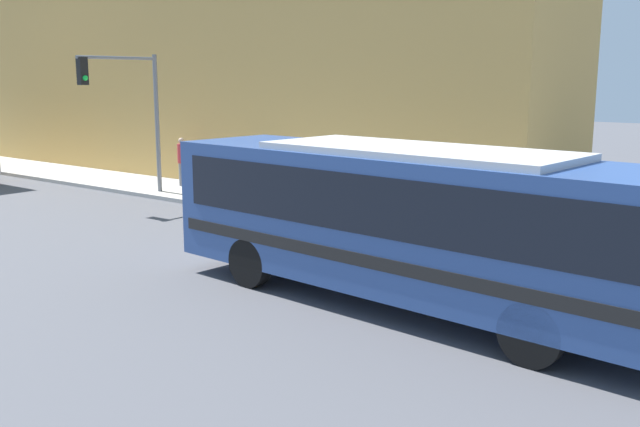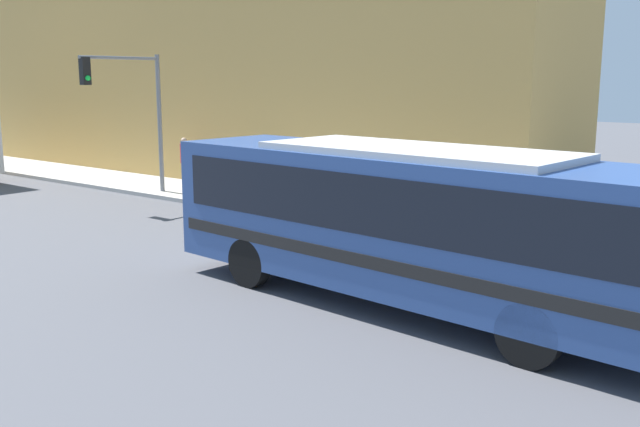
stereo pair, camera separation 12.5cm
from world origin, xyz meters
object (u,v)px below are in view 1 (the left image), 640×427
Objects in this scene: traffic_light_pole at (130,99)px; pedestrian_near_corner at (182,161)px; fire_hydrant at (384,213)px; pedestrian_mid_block at (233,166)px; city_bus at (414,216)px.

pedestrian_near_corner is at bearing 8.07° from traffic_light_pole.
fire_hydrant is at bearing -84.20° from traffic_light_pole.
pedestrian_mid_block is at bearing 76.88° from fire_hydrant.
traffic_light_pole is at bearing 142.71° from pedestrian_mid_block.
fire_hydrant is 10.47m from pedestrian_near_corner.
traffic_light_pole reaches higher than pedestrian_near_corner.
pedestrian_mid_block is at bearing 62.64° from city_bus.
pedestrian_near_corner is 1.04× the size of pedestrian_mid_block.
traffic_light_pole is (-1.01, 9.96, 3.06)m from fire_hydrant.
pedestrian_mid_block is (0.23, -2.52, -0.04)m from pedestrian_near_corner.
city_bus is at bearing -142.88° from fire_hydrant.
city_bus is 7.02m from fire_hydrant.
pedestrian_near_corner is at bearing 68.03° from city_bus.
traffic_light_pole is at bearing 95.80° from fire_hydrant.
traffic_light_pole reaches higher than city_bus.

